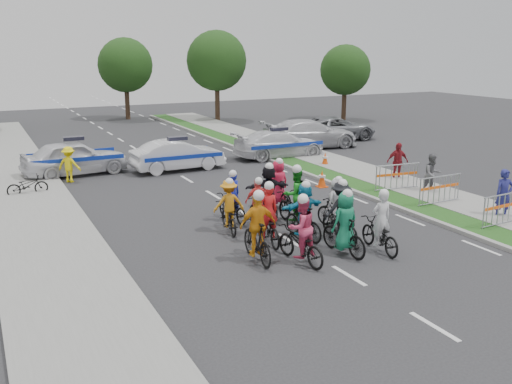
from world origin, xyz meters
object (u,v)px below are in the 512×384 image
spectator_0 (504,194)px  barrier_0 (504,211)px  rider_8 (295,203)px  barrier_1 (439,191)px  rider_10 (229,211)px  tree_1 (217,61)px  police_car_0 (75,158)px  rider_4 (340,216)px  rider_6 (268,223)px  police_car_1 (178,155)px  rider_7 (336,208)px  spectator_1 (432,174)px  rider_2 (301,237)px  tree_4 (125,65)px  parked_bike (27,185)px  police_car_2 (279,144)px  civilian_sedan (310,134)px  cone_0 (322,179)px  civilian_suv (335,128)px  tree_2 (345,70)px  rider_1 (344,229)px  rider_9 (258,208)px  cone_1 (325,159)px  spectator_2 (397,162)px  rider_13 (278,188)px  marshal_hiviz (69,164)px  rider_5 (304,215)px  rider_0 (380,231)px  rider_3 (257,234)px  rider_11 (268,195)px  barrier_2 (397,178)px  rider_12 (232,204)px

spectator_0 → barrier_0: 1.09m
rider_8 → barrier_1: rider_8 is taller
rider_10 → tree_1: tree_1 is taller
police_car_0 → tree_1: bearing=-47.9°
rider_4 → rider_6: size_ratio=0.98×
rider_10 → police_car_1: (1.57, 9.39, 0.03)m
police_car_0 → barrier_1: bearing=-142.4°
rider_7 → rider_8: (-0.96, 0.92, 0.06)m
spectator_1 → rider_7: bearing=-154.3°
rider_2 → tree_4: tree_4 is taller
police_car_0 → rider_10: bearing=-171.2°
barrier_1 → parked_bike: 15.51m
police_car_2 → civilian_sedan: 3.42m
police_car_2 → cone_0: 6.64m
civilian_suv → rider_6: bearing=142.7°
spectator_0 → tree_4: bearing=115.7°
tree_2 → tree_4: (-15.00, 8.00, 0.35)m
rider_1 → police_car_2: (5.26, 13.33, -0.03)m
civilian_sedan → tree_4: tree_4 is taller
rider_9 → civilian_suv: rider_9 is taller
cone_1 → spectator_2: bearing=-73.6°
rider_2 → police_car_2: 14.91m
rider_7 → rider_13: 3.01m
rider_7 → rider_9: size_ratio=1.04×
barrier_0 → cone_0: (-2.20, 7.13, -0.22)m
marshal_hiviz → tree_2: 25.91m
rider_9 → police_car_1: size_ratio=0.39×
rider_1 → rider_7: rider_1 is taller
rider_1 → marshal_hiviz: (-5.38, 12.40, 0.03)m
rider_1 → barrier_0: bearing=171.9°
barrier_0 → tree_4: 33.32m
spectator_1 → rider_9: bearing=-167.6°
civilian_suv → tree_1: bearing=15.9°
rider_6 → cone_0: (5.20, 5.12, -0.28)m
police_car_0 → rider_5: bearing=-165.8°
rider_2 → rider_5: (1.08, 1.61, 0.05)m
barrier_0 → cone_1: 10.56m
rider_0 → rider_13: 5.23m
rider_1 → rider_6: (-1.47, 1.75, -0.11)m
rider_10 → marshal_hiviz: bearing=-60.2°
rider_5 → rider_3: bearing=19.8°
rider_11 → tree_1: size_ratio=0.28×
rider_6 → rider_13: 3.84m
rider_10 → tree_1: bearing=-102.2°
rider_4 → spectator_0: size_ratio=1.12×
cone_0 → tree_1: (4.50, 21.78, 4.20)m
civilian_suv → barrier_2: 12.95m
rider_12 → police_car_1: rider_12 is taller
rider_0 → tree_1: (7.20, 28.90, 3.93)m
rider_13 → rider_1: bearing=78.3°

